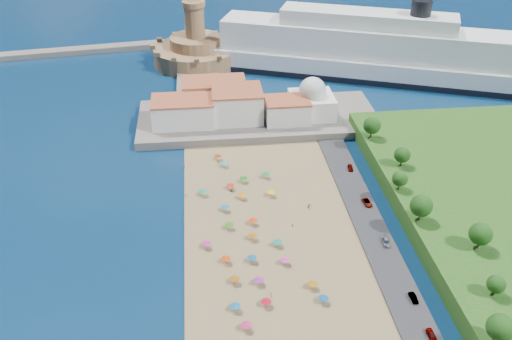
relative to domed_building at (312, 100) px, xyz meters
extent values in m
plane|color=#071938|center=(-30.00, -71.00, -8.97)|extent=(700.00, 700.00, 0.00)
cube|color=#59544C|center=(-20.00, 2.00, -7.47)|extent=(90.00, 36.00, 3.00)
cube|color=#59544C|center=(-42.00, 37.00, -7.77)|extent=(18.00, 70.00, 2.40)
cube|color=silver|center=(-48.00, -2.00, -1.47)|extent=(22.00, 14.00, 9.00)
cube|color=silver|center=(-28.00, 0.00, -0.47)|extent=(18.00, 16.00, 11.00)
cube|color=silver|center=(-10.00, -4.00, -1.97)|extent=(16.00, 12.00, 8.00)
cube|color=silver|center=(-36.00, 12.00, -0.97)|extent=(24.00, 14.00, 10.00)
cube|color=silver|center=(0.00, 0.00, -1.97)|extent=(16.00, 16.00, 8.00)
sphere|color=silver|center=(0.00, 0.00, 4.03)|extent=(10.00, 10.00, 10.00)
cylinder|color=silver|center=(0.00, 0.00, 7.83)|extent=(1.20, 1.20, 1.60)
cylinder|color=#A47B52|center=(-42.00, 67.00, -4.97)|extent=(40.00, 40.00, 8.00)
cylinder|color=#A47B52|center=(-42.00, 67.00, 1.53)|extent=(24.00, 24.00, 5.00)
cylinder|color=#A47B52|center=(-42.00, 67.00, 11.03)|extent=(9.00, 9.00, 14.00)
cylinder|color=#A47B52|center=(-42.00, 67.00, 19.23)|extent=(10.40, 10.40, 2.40)
cube|color=black|center=(32.19, 44.20, -7.68)|extent=(159.09, 80.07, 2.60)
cube|color=white|center=(32.19, 44.20, -4.17)|extent=(158.01, 79.33, 9.61)
cube|color=white|center=(32.19, 44.20, 7.05)|extent=(126.56, 63.87, 12.82)
cube|color=white|center=(32.19, 44.20, 16.66)|extent=(75.17, 40.75, 6.41)
cylinder|color=black|center=(52.13, 36.55, 23.07)|extent=(8.55, 8.55, 6.41)
cylinder|color=gray|center=(-23.17, -73.28, -7.72)|extent=(0.07, 0.07, 2.00)
cone|color=#0D7C68|center=(-23.17, -73.28, -6.82)|extent=(2.50, 2.50, 0.60)
cylinder|color=gray|center=(-36.26, -95.69, -7.72)|extent=(0.07, 0.07, 2.00)
cone|color=#0F5E92|center=(-36.26, -95.69, -6.82)|extent=(2.50, 2.50, 0.60)
cylinder|color=gray|center=(-36.76, -25.58, -7.72)|extent=(0.07, 0.07, 2.00)
cone|color=#95300D|center=(-36.76, -25.58, -6.82)|extent=(2.50, 2.50, 0.60)
cylinder|color=gray|center=(-34.92, -30.33, -7.72)|extent=(0.07, 0.07, 2.00)
cone|color=#119A9C|center=(-34.92, -30.33, -6.82)|extent=(2.50, 2.50, 0.60)
cylinder|color=gray|center=(-35.65, -86.43, -7.72)|extent=(0.07, 0.07, 2.00)
cone|color=#A0500E|center=(-35.65, -86.43, -6.82)|extent=(2.50, 2.50, 0.60)
cylinder|color=gray|center=(-30.68, -49.79, -7.72)|extent=(0.07, 0.07, 2.00)
cone|color=orange|center=(-30.68, -49.79, -6.82)|extent=(2.50, 2.50, 0.60)
cylinder|color=gray|center=(-33.82, -44.10, -7.72)|extent=(0.07, 0.07, 2.00)
cone|color=red|center=(-33.82, -44.10, -6.82)|extent=(2.50, 2.50, 0.60)
cylinder|color=gray|center=(-28.90, -94.98, -7.72)|extent=(0.07, 0.07, 2.00)
cone|color=#A90D20|center=(-28.90, -94.98, -6.82)|extent=(2.50, 2.50, 0.60)
cylinder|color=gray|center=(-15.36, -95.38, -7.72)|extent=(0.07, 0.07, 2.00)
cone|color=#0E5081|center=(-15.36, -95.38, -6.82)|extent=(2.50, 2.50, 0.60)
cylinder|color=gray|center=(-42.42, -46.63, -7.72)|extent=(0.07, 0.07, 2.00)
cone|color=#0D7A61|center=(-42.42, -46.63, -6.82)|extent=(2.50, 2.50, 0.60)
cylinder|color=gray|center=(-28.71, -62.87, -7.72)|extent=(0.07, 0.07, 2.00)
cone|color=red|center=(-28.71, -62.87, -6.82)|extent=(2.50, 2.50, 0.60)
cylinder|color=gray|center=(-36.19, -55.57, -7.72)|extent=(0.07, 0.07, 2.00)
cone|color=#0D6BAA|center=(-36.19, -55.57, -6.82)|extent=(2.50, 2.50, 0.60)
cylinder|color=gray|center=(-21.76, -49.23, -7.72)|extent=(0.07, 0.07, 2.00)
cone|color=#FFB40D|center=(-21.76, -49.23, -6.82)|extent=(2.50, 2.50, 0.60)
cylinder|color=gray|center=(-30.63, -78.98, -7.72)|extent=(0.07, 0.07, 2.00)
cone|color=#0D587D|center=(-30.63, -78.98, -6.82)|extent=(2.50, 2.50, 0.60)
cylinder|color=gray|center=(-29.79, -87.48, -7.72)|extent=(0.07, 0.07, 2.00)
cone|color=#9D2197|center=(-29.79, -87.48, -6.82)|extent=(2.50, 2.50, 0.60)
cylinder|color=gray|center=(-35.47, -64.17, -7.72)|extent=(0.07, 0.07, 2.00)
cone|color=#297815|center=(-35.47, -64.17, -6.82)|extent=(2.50, 2.50, 0.60)
cylinder|color=gray|center=(-22.07, -38.66, -7.72)|extent=(0.07, 0.07, 2.00)
cone|color=#15773B|center=(-22.07, -38.66, -6.82)|extent=(2.50, 2.50, 0.60)
cylinder|color=gray|center=(-34.20, -101.76, -7.72)|extent=(0.07, 0.07, 2.00)
cone|color=#B32657|center=(-34.20, -101.76, -6.82)|extent=(2.50, 2.50, 0.60)
cylinder|color=gray|center=(-16.98, -90.29, -7.72)|extent=(0.07, 0.07, 2.00)
cone|color=#98640D|center=(-16.98, -90.29, -6.82)|extent=(2.50, 2.50, 0.60)
cylinder|color=gray|center=(-42.10, -71.94, -7.72)|extent=(0.07, 0.07, 2.00)
cone|color=#AF2571|center=(-42.10, -71.94, -6.82)|extent=(2.50, 2.50, 0.60)
cylinder|color=gray|center=(-37.32, -78.58, -7.72)|extent=(0.07, 0.07, 2.00)
cone|color=red|center=(-37.32, -78.58, -6.82)|extent=(2.50, 2.50, 0.60)
cylinder|color=gray|center=(-29.35, -40.47, -7.72)|extent=(0.07, 0.07, 2.00)
cone|color=#1C7314|center=(-29.35, -40.47, -6.82)|extent=(2.50, 2.50, 0.60)
cylinder|color=gray|center=(-22.28, -80.80, -7.72)|extent=(0.07, 0.07, 2.00)
cone|color=#CB2B9B|center=(-22.28, -80.80, -6.82)|extent=(2.50, 2.50, 0.60)
cylinder|color=gray|center=(-29.56, -69.75, -7.72)|extent=(0.07, 0.07, 2.00)
cone|color=#945A0D|center=(-29.56, -69.75, -6.82)|extent=(2.50, 2.50, 0.60)
imported|color=tan|center=(-47.97, -29.61, -7.90)|extent=(0.57, 1.02, 1.64)
imported|color=tan|center=(-47.48, -47.16, -7.86)|extent=(1.13, 0.68, 1.72)
imported|color=tan|center=(-17.79, -65.23, -7.93)|extent=(0.69, 0.62, 1.59)
imported|color=tan|center=(-33.30, -45.19, -7.84)|extent=(1.09, 1.06, 1.76)
imported|color=tan|center=(-11.48, -56.72, -7.81)|extent=(1.69, 1.44, 1.83)
imported|color=tan|center=(-27.25, -91.74, -7.94)|extent=(0.59, 0.83, 1.57)
imported|color=gray|center=(6.00, -56.90, -7.65)|extent=(2.56, 4.71, 1.25)
imported|color=gray|center=(6.00, -36.84, -7.64)|extent=(2.02, 3.91, 1.27)
imported|color=gray|center=(6.00, -97.01, -7.67)|extent=(1.48, 3.75, 1.21)
imported|color=gray|center=(6.00, -108.72, -7.59)|extent=(1.65, 4.03, 1.37)
imported|color=gray|center=(6.00, -75.78, -7.62)|extent=(2.50, 4.75, 1.31)
cylinder|color=#382314|center=(16.00, -116.10, -1.38)|extent=(0.50, 0.50, 3.18)
sphere|color=#14380F|center=(16.00, -116.10, 1.48)|extent=(5.73, 5.73, 5.73)
cylinder|color=#382314|center=(21.92, -102.73, -1.80)|extent=(0.50, 0.50, 2.36)
sphere|color=#14380F|center=(21.92, -102.73, 0.33)|extent=(4.24, 4.24, 4.24)
cylinder|color=#382314|center=(25.59, -86.35, -1.36)|extent=(0.50, 0.50, 3.22)
sphere|color=#14380F|center=(25.59, -86.35, 1.54)|extent=(5.80, 5.80, 5.80)
cylinder|color=#382314|center=(15.16, -73.30, -1.29)|extent=(0.50, 0.50, 3.38)
sphere|color=#14380F|center=(15.16, -73.30, 1.75)|extent=(6.08, 6.08, 6.08)
cylinder|color=#382314|center=(14.58, -57.89, -1.68)|extent=(0.50, 0.50, 2.58)
sphere|color=#14380F|center=(14.58, -57.89, 0.64)|extent=(4.65, 4.65, 4.65)
cylinder|color=#382314|center=(19.55, -45.06, -1.56)|extent=(0.50, 0.50, 2.82)
sphere|color=#14380F|center=(19.55, -45.06, 0.97)|extent=(5.07, 5.07, 5.07)
cylinder|color=#382314|center=(15.46, -25.72, -1.33)|extent=(0.50, 0.50, 3.29)
sphere|color=#14380F|center=(15.46, -25.72, 1.64)|extent=(5.93, 5.93, 5.93)
camera|label=1|loc=(-41.81, -191.87, 88.26)|focal=40.00mm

